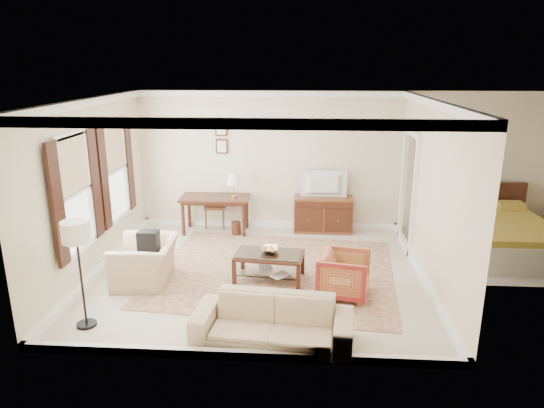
# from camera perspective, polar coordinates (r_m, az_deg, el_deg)

# --- Properties ---
(room_shell) EXTENTS (5.51, 5.01, 2.91)m
(room_shell) POSITION_cam_1_polar(r_m,az_deg,el_deg) (7.60, -1.67, 8.98)
(room_shell) COLOR beige
(room_shell) RESTS_ON ground
(annex_bedroom) EXTENTS (3.00, 2.70, 2.90)m
(annex_bedroom) POSITION_cam_1_polar(r_m,az_deg,el_deg) (9.94, 25.92, -3.57)
(annex_bedroom) COLOR beige
(annex_bedroom) RESTS_ON ground
(window_front) EXTENTS (0.12, 1.56, 1.80)m
(window_front) POSITION_cam_1_polar(r_m,az_deg,el_deg) (7.85, -22.16, 1.14)
(window_front) COLOR #CCB284
(window_front) RESTS_ON room_shell
(window_rear) EXTENTS (0.12, 1.56, 1.80)m
(window_rear) POSITION_cam_1_polar(r_m,az_deg,el_deg) (9.27, -17.97, 3.75)
(window_rear) COLOR #CCB284
(window_rear) RESTS_ON room_shell
(doorway) EXTENTS (0.10, 1.12, 2.25)m
(doorway) POSITION_cam_1_polar(r_m,az_deg,el_deg) (9.52, 15.75, 1.32)
(doorway) COLOR white
(doorway) RESTS_ON room_shell
(rug) EXTENTS (4.29, 3.79, 0.01)m
(rug) POSITION_cam_1_polar(r_m,az_deg,el_deg) (8.38, 0.27, -7.87)
(rug) COLOR maroon
(rug) RESTS_ON room_shell
(writing_desk) EXTENTS (1.41, 0.70, 0.77)m
(writing_desk) POSITION_cam_1_polar(r_m,az_deg,el_deg) (10.12, -6.71, 0.26)
(writing_desk) COLOR #411E12
(writing_desk) RESTS_ON room_shell
(desk_chair) EXTENTS (0.48, 0.48, 1.05)m
(desk_chair) POSITION_cam_1_polar(r_m,az_deg,el_deg) (10.50, -6.63, 0.09)
(desk_chair) COLOR brown
(desk_chair) RESTS_ON room_shell
(desk_lamp) EXTENTS (0.32, 0.32, 0.50)m
(desk_lamp) POSITION_cam_1_polar(r_m,az_deg,el_deg) (9.96, -4.52, 2.21)
(desk_lamp) COLOR silver
(desk_lamp) RESTS_ON writing_desk
(framed_prints) EXTENTS (0.25, 0.04, 0.68)m
(framed_prints) POSITION_cam_1_polar(r_m,az_deg,el_deg) (10.23, -5.97, 7.81)
(framed_prints) COLOR #411E12
(framed_prints) RESTS_ON room_shell
(sideboard) EXTENTS (1.21, 0.47, 0.75)m
(sideboard) POSITION_cam_1_polar(r_m,az_deg,el_deg) (10.23, 6.01, -1.22)
(sideboard) COLOR brown
(sideboard) RESTS_ON room_shell
(tv) EXTENTS (0.91, 0.52, 0.12)m
(tv) POSITION_cam_1_polar(r_m,az_deg,el_deg) (9.99, 6.16, 3.28)
(tv) COLOR black
(tv) RESTS_ON sideboard
(coffee_table) EXTENTS (1.16, 0.76, 0.47)m
(coffee_table) POSITION_cam_1_polar(r_m,az_deg,el_deg) (7.95, -0.33, -6.52)
(coffee_table) COLOR #411E12
(coffee_table) RESTS_ON room_shell
(fruit_bowl) EXTENTS (0.42, 0.42, 0.10)m
(fruit_bowl) POSITION_cam_1_polar(r_m,az_deg,el_deg) (7.95, -0.28, -5.26)
(fruit_bowl) COLOR silver
(fruit_bowl) RESTS_ON coffee_table
(book_a) EXTENTS (0.28, 0.10, 0.38)m
(book_a) POSITION_cam_1_polar(r_m,az_deg,el_deg) (8.11, -1.61, -7.40)
(book_a) COLOR brown
(book_a) RESTS_ON coffee_table
(book_b) EXTENTS (0.21, 0.22, 0.38)m
(book_b) POSITION_cam_1_polar(r_m,az_deg,el_deg) (7.89, 0.47, -8.13)
(book_b) COLOR brown
(book_b) RESTS_ON coffee_table
(striped_armchair) EXTENTS (0.82, 0.86, 0.76)m
(striped_armchair) POSITION_cam_1_polar(r_m,az_deg,el_deg) (7.50, 8.47, -7.97)
(striped_armchair) COLOR maroon
(striped_armchair) RESTS_ON room_shell
(club_armchair) EXTENTS (0.76, 1.11, 0.94)m
(club_armchair) POSITION_cam_1_polar(r_m,az_deg,el_deg) (8.09, -14.72, -5.79)
(club_armchair) COLOR tan
(club_armchair) RESTS_ON room_shell
(backpack) EXTENTS (0.26, 0.35, 0.40)m
(backpack) POSITION_cam_1_polar(r_m,az_deg,el_deg) (7.96, -14.33, -4.21)
(backpack) COLOR black
(backpack) RESTS_ON club_armchair
(sofa) EXTENTS (2.06, 0.79, 0.79)m
(sofa) POSITION_cam_1_polar(r_m,az_deg,el_deg) (6.25, 0.07, -12.88)
(sofa) COLOR tan
(sofa) RESTS_ON room_shell
(floor_lamp) EXTENTS (0.37, 0.37, 1.49)m
(floor_lamp) POSITION_cam_1_polar(r_m,az_deg,el_deg) (6.75, -22.01, -3.93)
(floor_lamp) COLOR black
(floor_lamp) RESTS_ON room_shell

